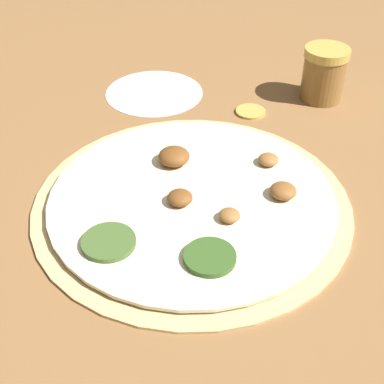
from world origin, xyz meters
The scene contains 5 objects.
ground_plane centered at (0.00, 0.00, 0.00)m, with size 3.00×3.00×0.00m, color olive.
pizza centered at (0.00, 0.00, 0.01)m, with size 0.35×0.35×0.03m.
spice_jar centered at (0.25, 0.17, 0.04)m, with size 0.06×0.06×0.08m.
loose_cap centered at (0.14, 0.16, 0.00)m, with size 0.04×0.04×0.01m.
flour_patch centered at (0.03, 0.26, 0.00)m, with size 0.14×0.14×0.00m.
Camera 1 is at (-0.14, -0.43, 0.38)m, focal length 50.00 mm.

